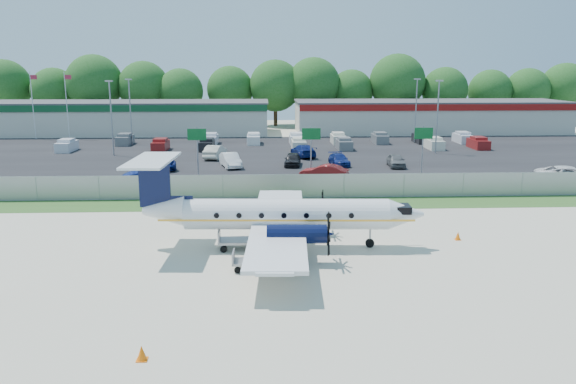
{
  "coord_description": "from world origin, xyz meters",
  "views": [
    {
      "loc": [
        -1.65,
        -31.1,
        10.53
      ],
      "look_at": [
        0.0,
        6.0,
        2.3
      ],
      "focal_mm": 35.0,
      "sensor_mm": 36.0,
      "label": 1
    }
  ],
  "objects_px": {
    "pushback_tug": "(277,255)",
    "aircraft": "(280,214)",
    "baggage_cart_far": "(251,261)",
    "baggage_cart_near": "(238,240)"
  },
  "relations": [
    {
      "from": "aircraft",
      "to": "baggage_cart_far",
      "type": "height_order",
      "value": "aircraft"
    },
    {
      "from": "pushback_tug",
      "to": "baggage_cart_far",
      "type": "distance_m",
      "value": 1.52
    },
    {
      "from": "aircraft",
      "to": "baggage_cart_far",
      "type": "distance_m",
      "value": 4.38
    },
    {
      "from": "pushback_tug",
      "to": "aircraft",
      "type": "bearing_deg",
      "value": 85.41
    },
    {
      "from": "aircraft",
      "to": "baggage_cart_near",
      "type": "height_order",
      "value": "aircraft"
    },
    {
      "from": "baggage_cart_far",
      "to": "aircraft",
      "type": "bearing_deg",
      "value": 65.94
    },
    {
      "from": "aircraft",
      "to": "baggage_cart_far",
      "type": "bearing_deg",
      "value": -114.06
    },
    {
      "from": "baggage_cart_near",
      "to": "aircraft",
      "type": "bearing_deg",
      "value": 4.28
    },
    {
      "from": "baggage_cart_near",
      "to": "baggage_cart_far",
      "type": "height_order",
      "value": "baggage_cart_near"
    },
    {
      "from": "aircraft",
      "to": "baggage_cart_near",
      "type": "xyz_separation_m",
      "value": [
        -2.53,
        -0.19,
        -1.51
      ]
    }
  ]
}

